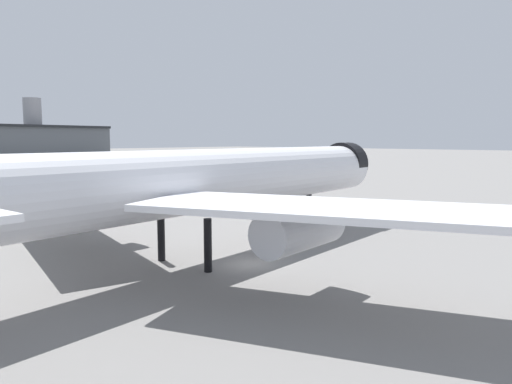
{
  "coord_description": "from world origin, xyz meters",
  "views": [
    {
      "loc": [
        -28.11,
        -26.69,
        10.39
      ],
      "look_at": [
        5.39,
        4.27,
        5.3
      ],
      "focal_mm": 33.36,
      "sensor_mm": 36.0,
      "label": 1
    }
  ],
  "objects": [
    {
      "name": "ground",
      "position": [
        0.0,
        0.0,
        0.0
      ],
      "size": [
        900.0,
        900.0,
        0.0
      ],
      "primitive_type": "plane",
      "color": "slate"
    },
    {
      "name": "airliner_near_gate",
      "position": [
        -1.95,
        3.76,
        6.77
      ],
      "size": [
        57.93,
        52.8,
        15.37
      ],
      "rotation": [
        0.0,
        0.0,
        0.07
      ],
      "color": "white",
      "rests_on": "ground"
    },
    {
      "name": "service_truck_front",
      "position": [
        26.44,
        24.5,
        1.59
      ],
      "size": [
        3.63,
        5.89,
        3.0
      ],
      "rotation": [
        0.0,
        0.0,
        1.33
      ],
      "color": "black",
      "rests_on": "ground"
    }
  ]
}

